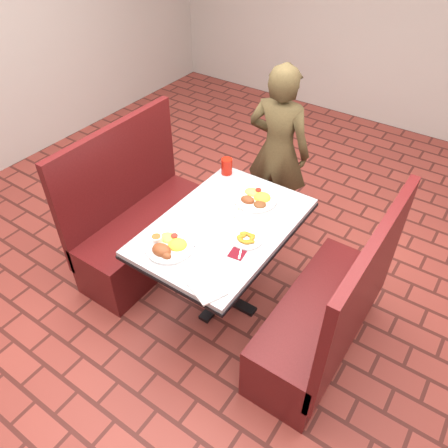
{
  "coord_description": "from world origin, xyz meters",
  "views": [
    {
      "loc": [
        1.25,
        -1.82,
        2.63
      ],
      "look_at": [
        0.0,
        0.0,
        0.75
      ],
      "focal_mm": 35.0,
      "sensor_mm": 36.0,
      "label": 1
    }
  ],
  "objects_px": {
    "diner_person": "(278,151)",
    "plantain_plate": "(247,239)",
    "dining_table": "(224,235)",
    "booth_bench_right": "(325,319)",
    "near_dinner_plate": "(168,245)",
    "far_dinner_plate": "(256,197)",
    "red_tumbler": "(227,166)",
    "booth_bench_left": "(143,227)"
  },
  "relations": [
    {
      "from": "diner_person",
      "to": "plantain_plate",
      "type": "bearing_deg",
      "value": 103.39
    },
    {
      "from": "dining_table",
      "to": "plantain_plate",
      "type": "distance_m",
      "value": 0.24
    },
    {
      "from": "booth_bench_right",
      "to": "near_dinner_plate",
      "type": "height_order",
      "value": "booth_bench_right"
    },
    {
      "from": "dining_table",
      "to": "plantain_plate",
      "type": "bearing_deg",
      "value": -13.01
    },
    {
      "from": "far_dinner_plate",
      "to": "red_tumbler",
      "type": "relative_size",
      "value": 2.4
    },
    {
      "from": "dining_table",
      "to": "near_dinner_plate",
      "type": "height_order",
      "value": "near_dinner_plate"
    },
    {
      "from": "near_dinner_plate",
      "to": "far_dinner_plate",
      "type": "xyz_separation_m",
      "value": [
        0.19,
        0.73,
        -0.0
      ]
    },
    {
      "from": "diner_person",
      "to": "booth_bench_left",
      "type": "bearing_deg",
      "value": 52.83
    },
    {
      "from": "diner_person",
      "to": "plantain_plate",
      "type": "height_order",
      "value": "diner_person"
    },
    {
      "from": "far_dinner_plate",
      "to": "plantain_plate",
      "type": "xyz_separation_m",
      "value": [
        0.17,
        -0.39,
        -0.02
      ]
    },
    {
      "from": "booth_bench_right",
      "to": "diner_person",
      "type": "height_order",
      "value": "diner_person"
    },
    {
      "from": "near_dinner_plate",
      "to": "red_tumbler",
      "type": "height_order",
      "value": "red_tumbler"
    },
    {
      "from": "plantain_plate",
      "to": "red_tumbler",
      "type": "distance_m",
      "value": 0.77
    },
    {
      "from": "booth_bench_right",
      "to": "dining_table",
      "type": "bearing_deg",
      "value": 180.0
    },
    {
      "from": "booth_bench_right",
      "to": "red_tumbler",
      "type": "height_order",
      "value": "booth_bench_right"
    },
    {
      "from": "booth_bench_right",
      "to": "near_dinner_plate",
      "type": "xyz_separation_m",
      "value": [
        -0.95,
        -0.39,
        0.45
      ]
    },
    {
      "from": "dining_table",
      "to": "near_dinner_plate",
      "type": "relative_size",
      "value": 4.07
    },
    {
      "from": "booth_bench_right",
      "to": "booth_bench_left",
      "type": "bearing_deg",
      "value": 180.0
    },
    {
      "from": "booth_bench_right",
      "to": "plantain_plate",
      "type": "height_order",
      "value": "booth_bench_right"
    },
    {
      "from": "booth_bench_right",
      "to": "far_dinner_plate",
      "type": "distance_m",
      "value": 0.95
    },
    {
      "from": "dining_table",
      "to": "far_dinner_plate",
      "type": "bearing_deg",
      "value": 83.58
    },
    {
      "from": "booth_bench_left",
      "to": "far_dinner_plate",
      "type": "distance_m",
      "value": 1.01
    },
    {
      "from": "dining_table",
      "to": "near_dinner_plate",
      "type": "distance_m",
      "value": 0.44
    },
    {
      "from": "near_dinner_plate",
      "to": "red_tumbler",
      "type": "xyz_separation_m",
      "value": [
        -0.17,
        0.9,
        0.03
      ]
    },
    {
      "from": "booth_bench_right",
      "to": "far_dinner_plate",
      "type": "height_order",
      "value": "booth_bench_right"
    },
    {
      "from": "dining_table",
      "to": "red_tumbler",
      "type": "xyz_separation_m",
      "value": [
        -0.33,
        0.51,
        0.16
      ]
    },
    {
      "from": "booth_bench_left",
      "to": "near_dinner_plate",
      "type": "height_order",
      "value": "booth_bench_left"
    },
    {
      "from": "booth_bench_right",
      "to": "diner_person",
      "type": "bearing_deg",
      "value": 132.99
    },
    {
      "from": "near_dinner_plate",
      "to": "booth_bench_left",
      "type": "bearing_deg",
      "value": 148.89
    },
    {
      "from": "diner_person",
      "to": "near_dinner_plate",
      "type": "bearing_deg",
      "value": 84.85
    },
    {
      "from": "diner_person",
      "to": "red_tumbler",
      "type": "xyz_separation_m",
      "value": [
        -0.16,
        -0.52,
        0.07
      ]
    },
    {
      "from": "dining_table",
      "to": "far_dinner_plate",
      "type": "height_order",
      "value": "far_dinner_plate"
    },
    {
      "from": "dining_table",
      "to": "far_dinner_plate",
      "type": "relative_size",
      "value": 4.03
    },
    {
      "from": "near_dinner_plate",
      "to": "far_dinner_plate",
      "type": "height_order",
      "value": "near_dinner_plate"
    },
    {
      "from": "dining_table",
      "to": "red_tumbler",
      "type": "bearing_deg",
      "value": 122.53
    },
    {
      "from": "booth_bench_right",
      "to": "far_dinner_plate",
      "type": "xyz_separation_m",
      "value": [
        -0.76,
        0.34,
        0.45
      ]
    },
    {
      "from": "booth_bench_left",
      "to": "red_tumbler",
      "type": "height_order",
      "value": "booth_bench_left"
    },
    {
      "from": "booth_bench_right",
      "to": "red_tumbler",
      "type": "distance_m",
      "value": 1.33
    },
    {
      "from": "near_dinner_plate",
      "to": "plantain_plate",
      "type": "xyz_separation_m",
      "value": [
        0.36,
        0.34,
        -0.02
      ]
    },
    {
      "from": "diner_person",
      "to": "far_dinner_plate",
      "type": "height_order",
      "value": "diner_person"
    },
    {
      "from": "booth_bench_left",
      "to": "booth_bench_right",
      "type": "relative_size",
      "value": 1.0
    },
    {
      "from": "dining_table",
      "to": "booth_bench_right",
      "type": "height_order",
      "value": "booth_bench_right"
    }
  ]
}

